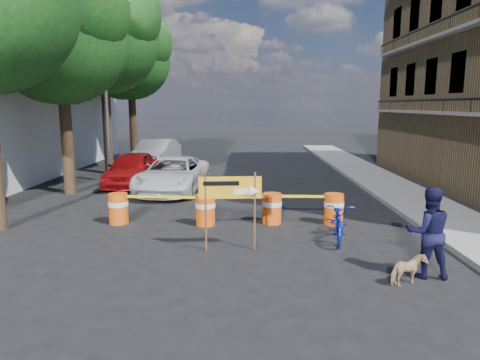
{
  "coord_description": "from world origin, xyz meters",
  "views": [
    {
      "loc": [
        0.07,
        -9.5,
        3.46
      ],
      "look_at": [
        -0.05,
        2.77,
        1.3
      ],
      "focal_mm": 32.0,
      "sensor_mm": 36.0,
      "label": 1
    }
  ],
  "objects_px": {
    "pedestrian": "(428,232)",
    "bicycle": "(340,203)",
    "barrel_mid_right": "(272,208)",
    "suv_white": "(173,175)",
    "barrel_mid_left": "(205,209)",
    "dog": "(408,270)",
    "barrel_far_right": "(334,208)",
    "detour_sign": "(239,193)",
    "barrel_far_left": "(118,208)",
    "sedan_silver": "(156,154)",
    "sedan_red": "(132,169)"
  },
  "relations": [
    {
      "from": "bicycle",
      "to": "dog",
      "type": "relative_size",
      "value": 2.72
    },
    {
      "from": "barrel_mid_right",
      "to": "barrel_far_right",
      "type": "relative_size",
      "value": 1.0
    },
    {
      "from": "barrel_far_right",
      "to": "bicycle",
      "type": "height_order",
      "value": "bicycle"
    },
    {
      "from": "pedestrian",
      "to": "sedan_red",
      "type": "bearing_deg",
      "value": -44.08
    },
    {
      "from": "barrel_far_right",
      "to": "barrel_far_left",
      "type": "bearing_deg",
      "value": -179.87
    },
    {
      "from": "barrel_mid_left",
      "to": "barrel_mid_right",
      "type": "height_order",
      "value": "same"
    },
    {
      "from": "barrel_far_left",
      "to": "sedan_red",
      "type": "relative_size",
      "value": 0.21
    },
    {
      "from": "barrel_mid_left",
      "to": "sedan_silver",
      "type": "distance_m",
      "value": 11.83
    },
    {
      "from": "sedan_silver",
      "to": "suv_white",
      "type": "bearing_deg",
      "value": -67.16
    },
    {
      "from": "suv_white",
      "to": "sedan_red",
      "type": "relative_size",
      "value": 1.16
    },
    {
      "from": "barrel_far_right",
      "to": "bicycle",
      "type": "bearing_deg",
      "value": -96.65
    },
    {
      "from": "pedestrian",
      "to": "sedan_silver",
      "type": "height_order",
      "value": "pedestrian"
    },
    {
      "from": "barrel_far_right",
      "to": "suv_white",
      "type": "distance_m",
      "value": 7.25
    },
    {
      "from": "pedestrian",
      "to": "suv_white",
      "type": "xyz_separation_m",
      "value": [
        -6.58,
        8.62,
        -0.24
      ]
    },
    {
      "from": "barrel_mid_left",
      "to": "bicycle",
      "type": "xyz_separation_m",
      "value": [
        3.58,
        -1.36,
        0.51
      ]
    },
    {
      "from": "pedestrian",
      "to": "barrel_mid_right",
      "type": "bearing_deg",
      "value": -48.59
    },
    {
      "from": "barrel_mid_right",
      "to": "barrel_mid_left",
      "type": "bearing_deg",
      "value": -173.93
    },
    {
      "from": "detour_sign",
      "to": "sedan_silver",
      "type": "distance_m",
      "value": 14.22
    },
    {
      "from": "barrel_mid_right",
      "to": "barrel_far_right",
      "type": "xyz_separation_m",
      "value": [
        1.81,
        -0.04,
        0.0
      ]
    },
    {
      "from": "barrel_far_right",
      "to": "barrel_mid_right",
      "type": "bearing_deg",
      "value": 178.68
    },
    {
      "from": "barrel_far_right",
      "to": "detour_sign",
      "type": "bearing_deg",
      "value": -139.72
    },
    {
      "from": "barrel_mid_left",
      "to": "dog",
      "type": "bearing_deg",
      "value": -44.18
    },
    {
      "from": "barrel_far_left",
      "to": "sedan_red",
      "type": "height_order",
      "value": "sedan_red"
    },
    {
      "from": "barrel_far_left",
      "to": "bicycle",
      "type": "height_order",
      "value": "bicycle"
    },
    {
      "from": "dog",
      "to": "detour_sign",
      "type": "bearing_deg",
      "value": 33.8
    },
    {
      "from": "barrel_far_left",
      "to": "sedan_silver",
      "type": "distance_m",
      "value": 11.13
    },
    {
      "from": "barrel_far_left",
      "to": "barrel_far_right",
      "type": "distance_m",
      "value": 6.34
    },
    {
      "from": "barrel_mid_right",
      "to": "dog",
      "type": "xyz_separation_m",
      "value": [
        2.36,
        -4.4,
        -0.17
      ]
    },
    {
      "from": "barrel_mid_right",
      "to": "detour_sign",
      "type": "height_order",
      "value": "detour_sign"
    },
    {
      "from": "barrel_far_right",
      "to": "pedestrian",
      "type": "xyz_separation_m",
      "value": [
        1.07,
        -3.91,
        0.46
      ]
    },
    {
      "from": "bicycle",
      "to": "barrel_mid_right",
      "type": "bearing_deg",
      "value": 146.5
    },
    {
      "from": "suv_white",
      "to": "sedan_red",
      "type": "height_order",
      "value": "sedan_red"
    },
    {
      "from": "barrel_far_left",
      "to": "barrel_mid_left",
      "type": "height_order",
      "value": "same"
    },
    {
      "from": "detour_sign",
      "to": "pedestrian",
      "type": "height_order",
      "value": "detour_sign"
    },
    {
      "from": "barrel_mid_left",
      "to": "sedan_silver",
      "type": "relative_size",
      "value": 0.19
    },
    {
      "from": "pedestrian",
      "to": "detour_sign",
      "type": "bearing_deg",
      "value": -16.88
    },
    {
      "from": "detour_sign",
      "to": "barrel_far_right",
      "type": "bearing_deg",
      "value": 36.28
    },
    {
      "from": "dog",
      "to": "sedan_red",
      "type": "xyz_separation_m",
      "value": [
        -8.06,
        10.44,
        0.43
      ]
    },
    {
      "from": "barrel_far_right",
      "to": "suv_white",
      "type": "relative_size",
      "value": 0.18
    },
    {
      "from": "barrel_far_left",
      "to": "sedan_red",
      "type": "xyz_separation_m",
      "value": [
        -1.17,
        6.1,
        0.26
      ]
    },
    {
      "from": "pedestrian",
      "to": "bicycle",
      "type": "distance_m",
      "value": 2.69
    },
    {
      "from": "barrel_far_right",
      "to": "detour_sign",
      "type": "xyz_separation_m",
      "value": [
        -2.77,
        -2.34,
        0.93
      ]
    },
    {
      "from": "barrel_far_right",
      "to": "sedan_silver",
      "type": "relative_size",
      "value": 0.19
    },
    {
      "from": "pedestrian",
      "to": "suv_white",
      "type": "distance_m",
      "value": 10.85
    },
    {
      "from": "barrel_mid_right",
      "to": "bicycle",
      "type": "bearing_deg",
      "value": -43.77
    },
    {
      "from": "barrel_far_left",
      "to": "detour_sign",
      "type": "height_order",
      "value": "detour_sign"
    },
    {
      "from": "barrel_mid_right",
      "to": "barrel_far_right",
      "type": "bearing_deg",
      "value": -1.32
    },
    {
      "from": "barrel_mid_left",
      "to": "barrel_far_right",
      "type": "height_order",
      "value": "same"
    },
    {
      "from": "barrel_far_left",
      "to": "dog",
      "type": "bearing_deg",
      "value": -32.2
    },
    {
      "from": "barrel_far_right",
      "to": "pedestrian",
      "type": "distance_m",
      "value": 4.08
    }
  ]
}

